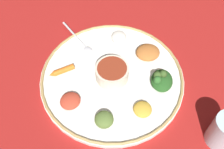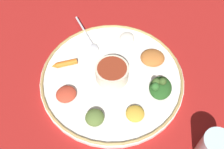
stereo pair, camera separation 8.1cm
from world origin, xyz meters
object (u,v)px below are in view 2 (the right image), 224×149
Objects in this scene: greens_pile at (160,87)px; spoon at (89,39)px; center_bowl at (112,72)px; carrot_near_spoon at (65,64)px.

spoon is at bearing 152.32° from greens_pile.
spoon is (-0.11, 0.12, -0.02)m from center_bowl.
center_bowl is at bearing -2.17° from carrot_near_spoon.
center_bowl reaches higher than carrot_near_spoon.
greens_pile is (0.14, -0.01, -0.01)m from center_bowl.
center_bowl is at bearing 176.47° from greens_pile.
greens_pile is at bearing -27.68° from spoon.
greens_pile is (0.25, -0.13, 0.01)m from spoon.
spoon is 0.28m from greens_pile.
carrot_near_spoon is (-0.04, -0.12, 0.00)m from spoon.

